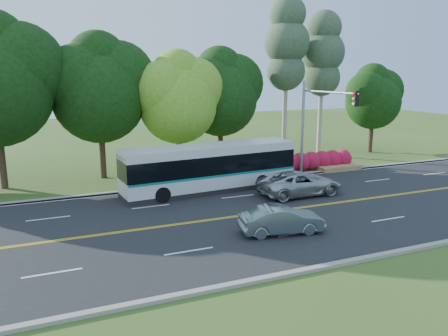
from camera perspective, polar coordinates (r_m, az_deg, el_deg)
name	(u,v)px	position (r m, az deg, el deg)	size (l,w,h in m)	color
ground	(272,212)	(24.47, 6.31, -5.71)	(120.00, 120.00, 0.00)	#34531B
road	(272,212)	(24.46, 6.31, -5.68)	(60.00, 14.00, 0.02)	black
curb_north	(223,182)	(30.65, -0.15, -1.81)	(60.00, 0.30, 0.15)	gray
curb_south	(357,260)	(18.92, 17.03, -11.43)	(60.00, 0.30, 0.15)	gray
grass_verge	(213,177)	(32.32, -1.41, -1.12)	(60.00, 4.00, 0.10)	#34531B
lane_markings	(271,212)	(24.42, 6.12, -5.69)	(57.60, 13.82, 0.00)	gold
tree_row	(131,85)	(33.05, -12.00, 10.61)	(44.70, 9.10, 13.84)	black
bougainvillea_hedge	(303,162)	(34.66, 10.24, 0.72)	(9.50, 2.25, 1.50)	maroon
traffic_signal	(318,115)	(31.46, 12.17, 6.78)	(0.42, 6.10, 7.00)	gray
transit_bus	(210,168)	(28.22, -1.87, -0.05)	(11.68, 3.49, 3.01)	silver
sedan	(282,220)	(21.10, 7.52, -6.72)	(1.41, 4.04, 1.33)	slate
suv	(300,183)	(27.84, 9.88, -1.96)	(2.49, 5.40, 1.50)	#B3B6B8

